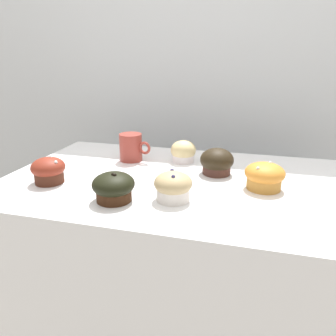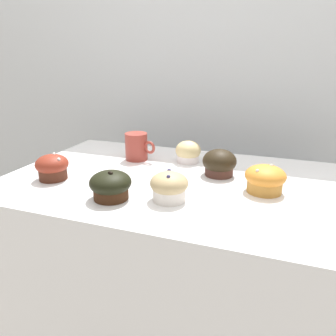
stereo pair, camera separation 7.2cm
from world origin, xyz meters
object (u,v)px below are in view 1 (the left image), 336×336
muffin_front_left (265,176)px  muffin_back_center (173,186)px  muffin_back_left (48,170)px  coffee_cup (131,147)px  muffin_front_center (183,152)px  muffin_back_right (114,187)px  muffin_front_right (217,162)px

muffin_front_left → muffin_back_center: bearing=-148.4°
muffin_back_left → muffin_back_center: (0.37, -0.02, -0.00)m
muffin_back_left → coffee_cup: (0.15, 0.26, 0.01)m
muffin_front_center → coffee_cup: coffee_cup is taller
muffin_back_left → muffin_back_right: 0.24m
muffin_front_center → muffin_back_right: bearing=-105.6°
coffee_cup → muffin_back_left: bearing=-120.3°
coffee_cup → muffin_front_center: bearing=9.9°
muffin_back_right → muffin_front_right: size_ratio=1.04×
muffin_front_left → coffee_cup: (-0.44, 0.15, 0.01)m
muffin_back_left → coffee_cup: 0.30m
muffin_back_left → coffee_cup: bearing=59.7°
muffin_front_center → muffin_front_left: muffin_front_left is taller
muffin_front_right → coffee_cup: 0.31m
muffin_back_left → muffin_back_right: bearing=-15.8°
muffin_back_left → muffin_back_center: size_ratio=0.99×
muffin_front_right → coffee_cup: bearing=168.8°
muffin_back_left → muffin_front_left: muffin_back_left is taller
muffin_back_center → coffee_cup: 0.36m
muffin_front_center → muffin_back_center: size_ratio=0.89×
muffin_front_center → muffin_back_left: bearing=-138.5°
muffin_front_right → muffin_front_center: bearing=144.0°
coffee_cup → muffin_back_center: bearing=-52.1°
muffin_front_center → muffin_front_right: bearing=-36.0°
muffin_front_center → muffin_back_right: muffin_back_right is taller
muffin_front_center → muffin_back_left: size_ratio=0.90×
muffin_back_right → muffin_front_left: size_ratio=0.99×
muffin_back_right → muffin_front_left: (0.36, 0.18, 0.00)m
muffin_back_right → muffin_front_left: muffin_back_right is taller
muffin_front_left → muffin_back_center: size_ratio=1.12×
muffin_front_center → muffin_front_right: size_ratio=0.84×
muffin_back_right → muffin_front_left: 0.40m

